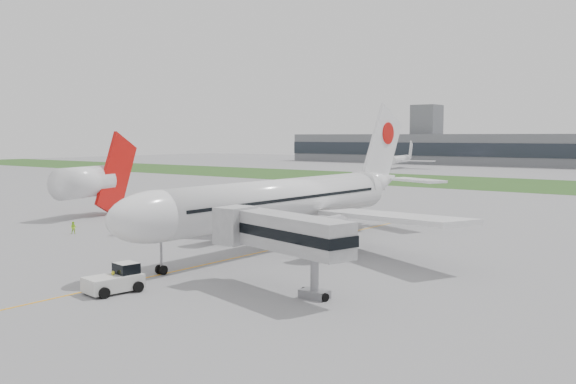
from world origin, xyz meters
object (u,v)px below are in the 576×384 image
Objects in this scene: pushback_tug at (117,279)px; ground_crew_near at (113,281)px; neighbor_aircraft at (88,181)px; jet_bridge at (280,232)px; airliner at (289,199)px.

pushback_tug reaches higher than ground_crew_near.
neighbor_aircraft reaches higher than ground_crew_near.
jet_bridge is 14.62m from ground_crew_near.
airliner is at bearing 139.89° from jet_bridge.
jet_bridge is 8.34× the size of ground_crew_near.
pushback_tug is (2.23, -26.73, -4.57)m from airliner.
jet_bridge is at bearing 48.30° from pushback_tug.
airliner reaches higher than jet_bridge.
neighbor_aircraft is at bearing -53.46° from ground_crew_near.
ground_crew_near is 53.44m from neighbor_aircraft.
neighbor_aircraft reaches higher than jet_bridge.
pushback_tug is at bearing -85.23° from airliner.
ground_crew_near is 0.10× the size of neighbor_aircraft.
airliner is at bearing -106.10° from ground_crew_near.
ground_crew_near is at bearing -85.84° from airliner.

